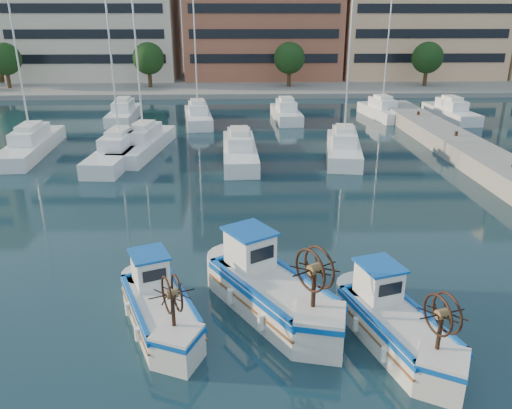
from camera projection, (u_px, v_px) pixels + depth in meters
name	position (u px, v px, depth m)	size (l,w,h in m)	color
ground	(329.00, 338.00, 15.41)	(300.00, 300.00, 0.00)	#1B3A48
waterfront	(318.00, 2.00, 72.55)	(180.00, 40.00, 25.60)	gray
yacht_marina	(232.00, 131.00, 40.61)	(38.06, 23.09, 11.50)	white
fishing_boat_a	(159.00, 304.00, 15.84)	(3.13, 4.40, 2.65)	silver
fishing_boat_b	(270.00, 287.00, 16.54)	(4.35, 5.25, 3.20)	silver
fishing_boat_c	(395.00, 321.00, 14.91)	(2.94, 4.53, 2.74)	silver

